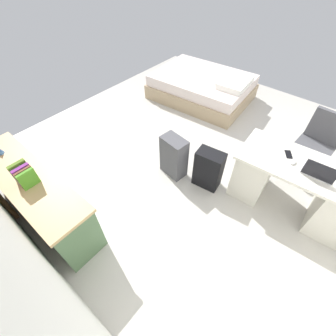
{
  "coord_description": "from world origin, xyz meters",
  "views": [
    {
      "loc": [
        -1.19,
        2.28,
        2.58
      ],
      "look_at": [
        -0.01,
        0.88,
        0.6
      ],
      "focal_mm": 24.62,
      "sensor_mm": 36.0,
      "label": 1
    }
  ],
  "objects_px": {
    "office_chair": "(313,149)",
    "computer_mouse": "(293,162)",
    "suitcase_spare_grey": "(174,157)",
    "suitcase_black": "(208,169)",
    "cell_phone_by_mouse": "(289,154)",
    "desk": "(294,186)",
    "laptop": "(319,172)",
    "bed": "(202,87)",
    "credenza": "(39,197)"
  },
  "relations": [
    {
      "from": "office_chair",
      "to": "suitcase_spare_grey",
      "type": "xyz_separation_m",
      "value": [
        1.44,
        1.28,
        -0.1
      ]
    },
    {
      "from": "suitcase_spare_grey",
      "to": "laptop",
      "type": "relative_size",
      "value": 1.95
    },
    {
      "from": "bed",
      "to": "suitcase_black",
      "type": "xyz_separation_m",
      "value": [
        -1.38,
        1.89,
        0.05
      ]
    },
    {
      "from": "desk",
      "to": "suitcase_black",
      "type": "relative_size",
      "value": 2.52
    },
    {
      "from": "credenza",
      "to": "computer_mouse",
      "type": "relative_size",
      "value": 18.0
    },
    {
      "from": "office_chair",
      "to": "computer_mouse",
      "type": "bearing_deg",
      "value": 82.7
    },
    {
      "from": "suitcase_spare_grey",
      "to": "laptop",
      "type": "bearing_deg",
      "value": -157.61
    },
    {
      "from": "suitcase_black",
      "to": "cell_phone_by_mouse",
      "type": "distance_m",
      "value": 0.97
    },
    {
      "from": "suitcase_black",
      "to": "computer_mouse",
      "type": "distance_m",
      "value": 1.01
    },
    {
      "from": "credenza",
      "to": "suitcase_black",
      "type": "bearing_deg",
      "value": -126.07
    },
    {
      "from": "desk",
      "to": "suitcase_black",
      "type": "height_order",
      "value": "desk"
    },
    {
      "from": "office_chair",
      "to": "bed",
      "type": "relative_size",
      "value": 0.47
    },
    {
      "from": "credenza",
      "to": "computer_mouse",
      "type": "height_order",
      "value": "computer_mouse"
    },
    {
      "from": "office_chair",
      "to": "suitcase_black",
      "type": "xyz_separation_m",
      "value": [
        0.95,
        1.15,
        -0.13
      ]
    },
    {
      "from": "suitcase_black",
      "to": "office_chair",
      "type": "bearing_deg",
      "value": -137.27
    },
    {
      "from": "desk",
      "to": "credenza",
      "type": "xyz_separation_m",
      "value": [
        2.23,
        2.09,
        -0.01
      ]
    },
    {
      "from": "desk",
      "to": "suitcase_spare_grey",
      "type": "distance_m",
      "value": 1.56
    },
    {
      "from": "bed",
      "to": "suitcase_black",
      "type": "relative_size",
      "value": 3.43
    },
    {
      "from": "suitcase_black",
      "to": "cell_phone_by_mouse",
      "type": "bearing_deg",
      "value": -158.29
    },
    {
      "from": "suitcase_spare_grey",
      "to": "computer_mouse",
      "type": "bearing_deg",
      "value": -153.9
    },
    {
      "from": "cell_phone_by_mouse",
      "to": "credenza",
      "type": "bearing_deg",
      "value": 15.04
    },
    {
      "from": "desk",
      "to": "cell_phone_by_mouse",
      "type": "distance_m",
      "value": 0.42
    },
    {
      "from": "suitcase_black",
      "to": "computer_mouse",
      "type": "relative_size",
      "value": 5.87
    },
    {
      "from": "office_chair",
      "to": "suitcase_black",
      "type": "distance_m",
      "value": 1.49
    },
    {
      "from": "desk",
      "to": "credenza",
      "type": "distance_m",
      "value": 3.06
    },
    {
      "from": "credenza",
      "to": "suitcase_black",
      "type": "relative_size",
      "value": 3.07
    },
    {
      "from": "suitcase_black",
      "to": "laptop",
      "type": "distance_m",
      "value": 1.24
    },
    {
      "from": "suitcase_black",
      "to": "cell_phone_by_mouse",
      "type": "xyz_separation_m",
      "value": [
        -0.76,
        -0.43,
        0.44
      ]
    },
    {
      "from": "office_chair",
      "to": "laptop",
      "type": "xyz_separation_m",
      "value": [
        -0.16,
        0.84,
        0.36
      ]
    },
    {
      "from": "bed",
      "to": "suitcase_black",
      "type": "distance_m",
      "value": 2.35
    },
    {
      "from": "cell_phone_by_mouse",
      "to": "office_chair",
      "type": "bearing_deg",
      "value": -136.54
    },
    {
      "from": "office_chair",
      "to": "bed",
      "type": "height_order",
      "value": "office_chair"
    },
    {
      "from": "credenza",
      "to": "suitcase_spare_grey",
      "type": "distance_m",
      "value": 1.76
    },
    {
      "from": "laptop",
      "to": "computer_mouse",
      "type": "distance_m",
      "value": 0.27
    },
    {
      "from": "office_chair",
      "to": "desk",
      "type": "bearing_deg",
      "value": 92.51
    },
    {
      "from": "cell_phone_by_mouse",
      "to": "suitcase_spare_grey",
      "type": "bearing_deg",
      "value": -7.87
    },
    {
      "from": "desk",
      "to": "cell_phone_by_mouse",
      "type": "relative_size",
      "value": 10.89
    },
    {
      "from": "office_chair",
      "to": "computer_mouse",
      "type": "xyz_separation_m",
      "value": [
        0.1,
        0.82,
        0.32
      ]
    },
    {
      "from": "credenza",
      "to": "cell_phone_by_mouse",
      "type": "bearing_deg",
      "value": -133.14
    },
    {
      "from": "desk",
      "to": "suitcase_spare_grey",
      "type": "bearing_deg",
      "value": 18.67
    },
    {
      "from": "desk",
      "to": "suitcase_black",
      "type": "bearing_deg",
      "value": 20.59
    },
    {
      "from": "office_chair",
      "to": "laptop",
      "type": "relative_size",
      "value": 2.9
    },
    {
      "from": "desk",
      "to": "bed",
      "type": "height_order",
      "value": "desk"
    },
    {
      "from": "laptop",
      "to": "computer_mouse",
      "type": "xyz_separation_m",
      "value": [
        0.26,
        -0.02,
        -0.03
      ]
    },
    {
      "from": "desk",
      "to": "laptop",
      "type": "relative_size",
      "value": 4.57
    },
    {
      "from": "bed",
      "to": "computer_mouse",
      "type": "relative_size",
      "value": 20.13
    },
    {
      "from": "office_chair",
      "to": "suitcase_black",
      "type": "bearing_deg",
      "value": 50.38
    },
    {
      "from": "credenza",
      "to": "laptop",
      "type": "height_order",
      "value": "laptop"
    },
    {
      "from": "suitcase_black",
      "to": "laptop",
      "type": "xyz_separation_m",
      "value": [
        -1.11,
        -0.3,
        0.48
      ]
    },
    {
      "from": "bed",
      "to": "suitcase_spare_grey",
      "type": "bearing_deg",
      "value": 113.65
    }
  ]
}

